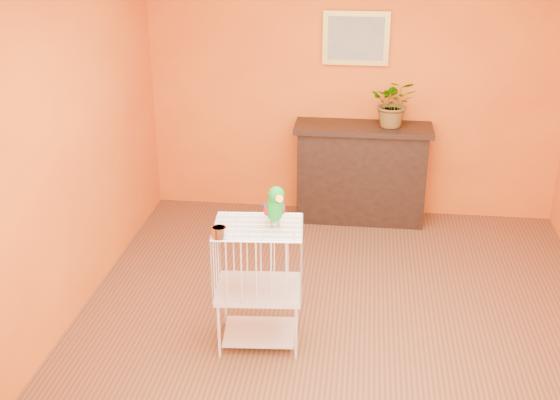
# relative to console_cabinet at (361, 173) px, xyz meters

# --- Properties ---
(ground) EXTENTS (4.50, 4.50, 0.00)m
(ground) POSITION_rel_console_cabinet_xyz_m (-0.11, -2.02, -0.48)
(ground) COLOR brown
(ground) RESTS_ON ground
(room_shell) EXTENTS (4.50, 4.50, 4.50)m
(room_shell) POSITION_rel_console_cabinet_xyz_m (-0.11, -2.02, 1.10)
(room_shell) COLOR orange
(room_shell) RESTS_ON ground
(console_cabinet) EXTENTS (1.30, 0.47, 0.97)m
(console_cabinet) POSITION_rel_console_cabinet_xyz_m (0.00, 0.00, 0.00)
(console_cabinet) COLOR black
(console_cabinet) RESTS_ON ground
(potted_plant) EXTENTS (0.44, 0.48, 0.36)m
(potted_plant) POSITION_rel_console_cabinet_xyz_m (0.27, 0.01, 0.66)
(potted_plant) COLOR #26722D
(potted_plant) RESTS_ON console_cabinet
(framed_picture) EXTENTS (0.62, 0.04, 0.50)m
(framed_picture) POSITION_rel_console_cabinet_xyz_m (-0.11, 0.19, 1.27)
(framed_picture) COLOR #B2963F
(framed_picture) RESTS_ON room_shell
(birdcage) EXTENTS (0.62, 0.50, 0.91)m
(birdcage) POSITION_rel_console_cabinet_xyz_m (-0.67, -2.24, -0.01)
(birdcage) COLOR silver
(birdcage) RESTS_ON ground
(feed_cup) EXTENTS (0.10, 0.10, 0.07)m
(feed_cup) POSITION_rel_console_cabinet_xyz_m (-0.89, -2.44, 0.46)
(feed_cup) COLOR silver
(feed_cup) RESTS_ON birdcage
(parrot) EXTENTS (0.18, 0.27, 0.30)m
(parrot) POSITION_rel_console_cabinet_xyz_m (-0.55, -2.24, 0.58)
(parrot) COLOR #59544C
(parrot) RESTS_ON birdcage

